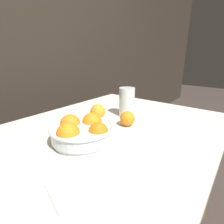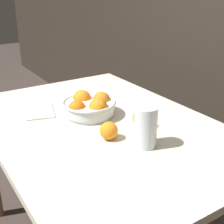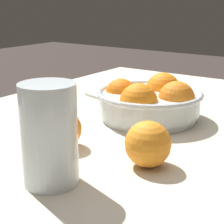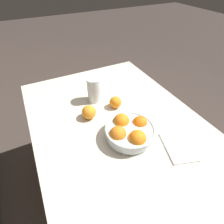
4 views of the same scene
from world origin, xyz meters
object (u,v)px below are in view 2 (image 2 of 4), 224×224
fruit_bowl (90,106)px  orange_loose_front (142,118)px  juice_glass (145,129)px  orange_loose_near_bowl (109,131)px

fruit_bowl → orange_loose_front: 0.25m
fruit_bowl → juice_glass: 0.36m
fruit_bowl → juice_glass: (0.36, 0.03, 0.03)m
juice_glass → orange_loose_near_bowl: juice_glass is taller
fruit_bowl → orange_loose_near_bowl: bearing=-11.6°
orange_loose_near_bowl → orange_loose_front: size_ratio=0.91×
juice_glass → fruit_bowl: bearing=-174.7°
juice_glass → orange_loose_near_bowl: size_ratio=2.19×
fruit_bowl → orange_loose_front: fruit_bowl is taller
orange_loose_front → fruit_bowl: bearing=-151.2°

